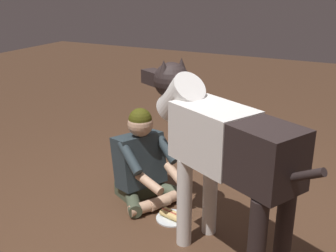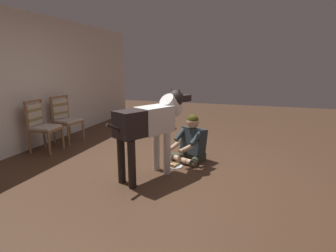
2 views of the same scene
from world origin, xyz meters
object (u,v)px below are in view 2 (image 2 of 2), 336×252
object	(u,v)px
person_sitting_on_floor	(192,142)
dining_chair_left_of_pair	(41,124)
dining_chair_right_of_pair	(65,117)
large_dog	(151,123)
round_side_table	(162,115)
hot_dog_on_plate	(175,165)

from	to	relation	value
person_sitting_on_floor	dining_chair_left_of_pair	bearing A→B (deg)	97.54
dining_chair_right_of_pair	large_dog	xyz separation A→B (m)	(-1.12, -2.40, 0.27)
dining_chair_left_of_pair	round_side_table	size ratio (longest dim) A/B	1.80
person_sitting_on_floor	round_side_table	size ratio (longest dim) A/B	1.48
hot_dog_on_plate	person_sitting_on_floor	bearing A→B (deg)	-27.09
large_dog	round_side_table	bearing A→B (deg)	16.37
dining_chair_left_of_pair	large_dog	size ratio (longest dim) A/B	0.68
dining_chair_right_of_pair	person_sitting_on_floor	xyz separation A→B (m)	(-0.30, -2.82, -0.21)
dining_chair_left_of_pair	large_dog	bearing A→B (deg)	-100.46
dining_chair_right_of_pair	dining_chair_left_of_pair	bearing A→B (deg)	179.94
person_sitting_on_floor	hot_dog_on_plate	distance (m)	0.51
large_dog	hot_dog_on_plate	distance (m)	0.93
hot_dog_on_plate	large_dog	bearing A→B (deg)	152.91
person_sitting_on_floor	hot_dog_on_plate	xyz separation A→B (m)	(-0.37, 0.19, -0.30)
person_sitting_on_floor	round_side_table	bearing A→B (deg)	30.81
dining_chair_right_of_pair	large_dog	distance (m)	2.66
dining_chair_right_of_pair	large_dog	bearing A→B (deg)	-114.97
dining_chair_right_of_pair	hot_dog_on_plate	bearing A→B (deg)	-104.32
hot_dog_on_plate	round_side_table	distance (m)	2.79
dining_chair_right_of_pair	person_sitting_on_floor	bearing A→B (deg)	-96.10
large_dog	hot_dog_on_plate	xyz separation A→B (m)	(0.45, -0.23, -0.79)
large_dog	dining_chair_left_of_pair	bearing A→B (deg)	79.54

